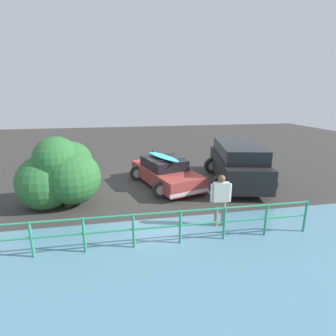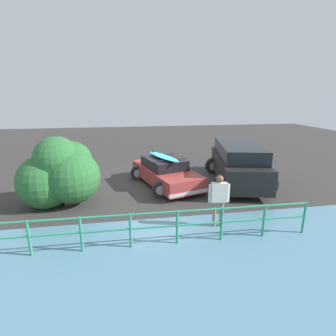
{
  "view_description": "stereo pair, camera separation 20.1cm",
  "coord_description": "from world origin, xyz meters",
  "views": [
    {
      "loc": [
        1.57,
        11.38,
        3.89
      ],
      "look_at": [
        -0.36,
        1.09,
        0.95
      ],
      "focal_mm": 28.0,
      "sensor_mm": 36.0,
      "label": 1
    },
    {
      "loc": [
        1.37,
        11.41,
        3.89
      ],
      "look_at": [
        -0.36,
        1.09,
        0.95
      ],
      "focal_mm": 28.0,
      "sensor_mm": 36.0,
      "label": 2
    }
  ],
  "objects": [
    {
      "name": "bush_near_left",
      "position": [
        3.65,
        1.98,
        1.16
      ],
      "size": [
        2.92,
        2.06,
        2.61
      ],
      "color": "#4C3828",
      "rests_on": "ground"
    },
    {
      "name": "person_bystander",
      "position": [
        -1.32,
        4.49,
        0.97
      ],
      "size": [
        0.63,
        0.23,
        1.62
      ],
      "color": "gray",
      "rests_on": "ground"
    },
    {
      "name": "parking_stripe",
      "position": [
        -1.98,
        0.49,
        0.0
      ],
      "size": [
        0.12,
        4.36,
        0.0
      ],
      "primitive_type": "cube",
      "rotation": [
        0.0,
        0.0,
        1.57
      ],
      "color": "silver",
      "rests_on": "ground"
    },
    {
      "name": "railing_fence",
      "position": [
        0.71,
        5.23,
        0.63
      ],
      "size": [
        8.74,
        0.19,
        0.96
      ],
      "color": "#2D9366",
      "rests_on": "ground"
    },
    {
      "name": "ground_plane",
      "position": [
        0.0,
        0.0,
        -0.01
      ],
      "size": [
        44.0,
        44.0,
        0.02
      ],
      "primitive_type": "cube",
      "color": "#383533",
      "rests_on": "ground"
    },
    {
      "name": "suv_car",
      "position": [
        -3.61,
        0.72,
        0.95
      ],
      "size": [
        3.25,
        5.19,
        1.82
      ],
      "color": "black",
      "rests_on": "ground"
    },
    {
      "name": "sedan_car",
      "position": [
        -0.34,
        0.46,
        0.59
      ],
      "size": [
        3.04,
        4.38,
        1.48
      ],
      "color": "#9E3833",
      "rests_on": "ground"
    }
  ]
}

